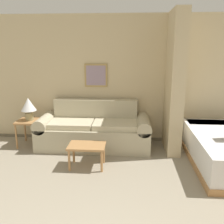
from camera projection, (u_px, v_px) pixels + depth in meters
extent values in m
cube|color=#CCB78E|center=(120.00, 80.00, 5.20)|extent=(7.79, 0.12, 2.60)
cube|color=#70644E|center=(119.00, 138.00, 5.45)|extent=(7.79, 0.02, 0.06)
cube|color=tan|center=(96.00, 75.00, 5.14)|extent=(0.47, 0.02, 0.47)
cube|color=gray|center=(96.00, 75.00, 5.12)|extent=(0.40, 0.01, 0.40)
cube|color=#CCB78E|center=(174.00, 83.00, 4.64)|extent=(0.24, 0.88, 2.60)
cube|color=#B7AD8E|center=(94.00, 136.00, 5.00)|extent=(1.72, 0.84, 0.45)
cube|color=#B7AD8E|center=(96.00, 110.00, 5.20)|extent=(1.72, 0.20, 0.47)
cube|color=#B7AD8E|center=(46.00, 135.00, 5.07)|extent=(0.24, 0.84, 0.45)
cylinder|color=#B7AD8E|center=(45.00, 122.00, 5.00)|extent=(0.27, 0.84, 0.27)
cube|color=#B7AD8E|center=(143.00, 137.00, 4.93)|extent=(0.24, 0.84, 0.45)
cylinder|color=#B7AD8E|center=(143.00, 124.00, 4.86)|extent=(0.27, 0.84, 0.27)
cube|color=beige|center=(72.00, 124.00, 4.92)|extent=(0.84, 0.60, 0.10)
cube|color=beige|center=(115.00, 124.00, 4.86)|extent=(0.84, 0.60, 0.10)
cube|color=#B27F4C|center=(87.00, 146.00, 4.12)|extent=(0.61, 0.40, 0.04)
cylinder|color=#B27F4C|center=(69.00, 161.00, 4.03)|extent=(0.04, 0.04, 0.36)
cylinder|color=#B27F4C|center=(102.00, 162.00, 3.99)|extent=(0.04, 0.04, 0.36)
cylinder|color=#B27F4C|center=(74.00, 152.00, 4.34)|extent=(0.04, 0.04, 0.36)
cylinder|color=#B27F4C|center=(104.00, 153.00, 4.31)|extent=(0.04, 0.04, 0.36)
cube|color=#B27F4C|center=(30.00, 121.00, 5.03)|extent=(0.48, 0.48, 0.04)
cylinder|color=#B27F4C|center=(16.00, 137.00, 4.90)|extent=(0.04, 0.04, 0.50)
cylinder|color=#B27F4C|center=(37.00, 137.00, 4.87)|extent=(0.04, 0.04, 0.50)
cylinder|color=#B27F4C|center=(25.00, 130.00, 5.31)|extent=(0.04, 0.04, 0.50)
cylinder|color=#B27F4C|center=(44.00, 130.00, 5.28)|extent=(0.04, 0.04, 0.50)
cylinder|color=tan|center=(29.00, 117.00, 5.00)|extent=(0.16, 0.16, 0.15)
cylinder|color=tan|center=(29.00, 112.00, 4.98)|extent=(0.02, 0.02, 0.05)
cone|color=silver|center=(28.00, 104.00, 4.94)|extent=(0.30, 0.30, 0.26)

